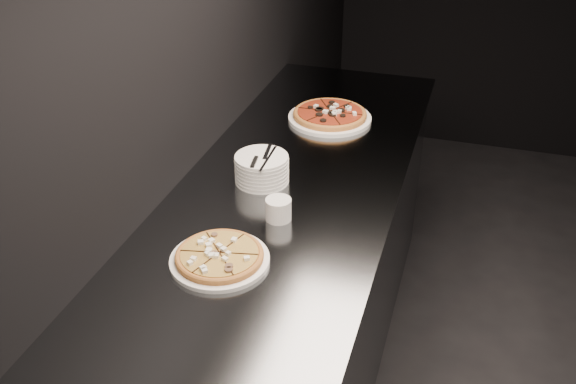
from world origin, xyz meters
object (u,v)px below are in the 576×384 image
(counter, at_px, (285,299))
(plate_stack, at_px, (262,169))
(ramekin, at_px, (278,209))
(pizza_tomato, at_px, (330,115))
(cutlery, at_px, (262,158))
(pizza_mushroom, at_px, (220,257))

(counter, height_order, plate_stack, plate_stack)
(ramekin, bearing_deg, pizza_tomato, 92.02)
(pizza_tomato, bearing_deg, cutlery, -99.27)
(counter, bearing_deg, plate_stack, 150.31)
(pizza_mushroom, relative_size, cutlery, 1.52)
(pizza_mushroom, bearing_deg, pizza_tomato, 86.48)
(cutlery, relative_size, ramekin, 2.42)
(pizza_mushroom, bearing_deg, plate_stack, 94.56)
(counter, xyz_separation_m, ramekin, (0.03, -0.15, 0.50))
(counter, xyz_separation_m, pizza_mushroom, (-0.06, -0.41, 0.48))
(pizza_tomato, distance_m, plate_stack, 0.57)
(plate_stack, bearing_deg, ramekin, -58.66)
(pizza_tomato, relative_size, plate_stack, 1.87)
(pizza_tomato, height_order, ramekin, ramekin)
(pizza_mushroom, distance_m, ramekin, 0.28)
(pizza_mushroom, height_order, pizza_tomato, pizza_tomato)
(pizza_mushroom, xyz_separation_m, plate_stack, (-0.04, 0.47, 0.03))
(pizza_mushroom, bearing_deg, counter, 81.52)
(cutlery, distance_m, ramekin, 0.24)
(counter, relative_size, plate_stack, 13.31)
(counter, bearing_deg, ramekin, -79.38)
(pizza_tomato, bearing_deg, plate_stack, -100.23)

